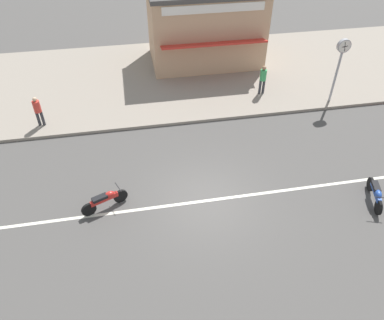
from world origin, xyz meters
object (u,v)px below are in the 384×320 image
(pedestrian_mid_kerb, at_px, (38,109))
(shopfront_corner_warung, at_px, (205,25))
(motorcycle_1, at_px, (105,200))
(street_clock, at_px, (341,55))
(motorcycle_0, at_px, (376,193))
(pedestrian_near_clock, at_px, (263,78))

(pedestrian_mid_kerb, bearing_deg, shopfront_corner_warung, 31.73)
(motorcycle_1, height_order, street_clock, street_clock)
(motorcycle_0, bearing_deg, pedestrian_mid_kerb, 150.66)
(pedestrian_near_clock, relative_size, shopfront_corner_warung, 0.24)
(pedestrian_mid_kerb, xyz_separation_m, shopfront_corner_warung, (9.29, 5.75, 1.31))
(pedestrian_near_clock, bearing_deg, motorcycle_1, -140.40)
(motorcycle_0, xyz_separation_m, shopfront_corner_warung, (-3.96, 13.19, 1.93))
(motorcycle_0, relative_size, shopfront_corner_warung, 0.26)
(pedestrian_mid_kerb, height_order, shopfront_corner_warung, shopfront_corner_warung)
(motorcycle_0, height_order, pedestrian_mid_kerb, pedestrian_mid_kerb)
(pedestrian_mid_kerb, distance_m, shopfront_corner_warung, 11.00)
(motorcycle_0, relative_size, pedestrian_near_clock, 1.10)
(motorcycle_0, xyz_separation_m, pedestrian_near_clock, (-1.74, 8.50, 0.67))
(motorcycle_0, height_order, pedestrian_near_clock, pedestrian_near_clock)
(motorcycle_1, bearing_deg, motorcycle_0, -8.32)
(street_clock, relative_size, pedestrian_near_clock, 2.09)
(motorcycle_0, bearing_deg, motorcycle_1, 171.68)
(motorcycle_1, relative_size, pedestrian_near_clock, 1.08)
(motorcycle_1, distance_m, shopfront_corner_warung, 13.40)
(pedestrian_mid_kerb, bearing_deg, motorcycle_0, -29.34)
(motorcycle_1, xyz_separation_m, street_clock, (11.85, 5.65, 2.27))
(motorcycle_1, height_order, pedestrian_mid_kerb, pedestrian_mid_kerb)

